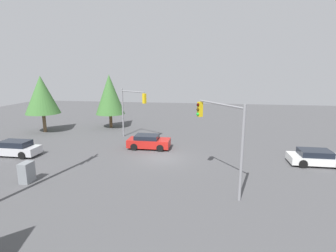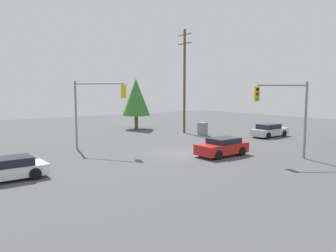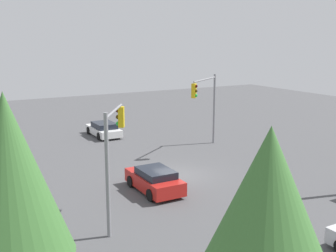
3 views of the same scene
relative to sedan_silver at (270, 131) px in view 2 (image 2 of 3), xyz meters
name	(u,v)px [view 2 (image 2 of 3)]	position (x,y,z in m)	size (l,w,h in m)	color
ground_plane	(182,153)	(-1.43, 13.30, -0.67)	(80.00, 80.00, 0.00)	#4C4C4F
sedan_silver	(270,131)	(0.00, 0.00, 0.00)	(1.84, 4.54, 1.39)	silver
sedan_white	(6,169)	(-1.56, 26.15, -0.06)	(2.06, 4.39, 1.25)	silver
sedan_red	(222,147)	(-4.04, 11.53, 0.00)	(2.00, 4.12, 1.36)	red
traffic_signal_main	(96,102)	(3.99, 18.14, 3.34)	(3.98, 2.90, 5.76)	gray
traffic_signal_cross	(285,106)	(-7.55, 8.86, 3.17)	(2.30, 3.39, 5.58)	gray
utility_pole_tall	(184,79)	(8.24, 5.03, 5.59)	(2.20, 0.28, 11.91)	brown
electrical_cabinet	(203,129)	(5.11, 5.02, 0.04)	(0.97, 0.67, 1.42)	gray
tree_right	(136,97)	(14.75, 7.64, 3.41)	(3.56, 3.56, 6.46)	brown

